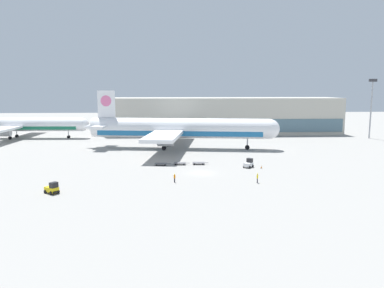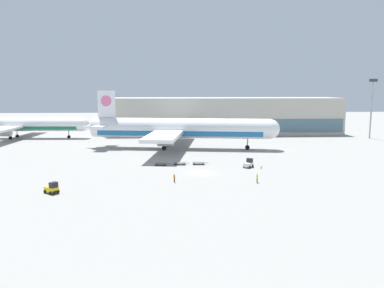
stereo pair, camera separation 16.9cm
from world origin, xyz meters
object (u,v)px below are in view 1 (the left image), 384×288
object	(u,v)px
light_mast	(371,104)
baggage_dolly_lead	(161,164)
airplane_main	(177,129)
baggage_tug_foreground	(249,164)
baggage_dolly_second	(180,163)
traffic_cone_near	(261,167)
ground_crew_near	(257,177)
airplane_distant	(20,125)
baggage_dolly_third	(199,163)
baggage_tug_mid	(52,188)
ground_crew_far	(175,177)

from	to	relation	value
light_mast	baggage_dolly_lead	size ratio (longest dim) A/B	5.57
airplane_main	light_mast	bearing A→B (deg)	23.99
airplane_main	baggage_tug_foreground	bearing A→B (deg)	-51.96
baggage_dolly_second	traffic_cone_near	world-z (taller)	traffic_cone_near
baggage_dolly_second	ground_crew_near	distance (m)	22.66
airplane_main	baggage_tug_foreground	xyz separation A→B (m)	(15.70, -27.55, -4.96)
ground_crew_near	baggage_dolly_second	bearing A→B (deg)	63.80
airplane_distant	baggage_dolly_third	size ratio (longest dim) A/B	12.65
light_mast	baggage_tug_mid	world-z (taller)	light_mast
baggage_tug_foreground	traffic_cone_near	xyz separation A→B (m)	(2.63, -1.06, -0.54)
baggage_dolly_lead	baggage_dolly_third	xyz separation A→B (m)	(8.76, 0.58, 0.00)
baggage_tug_foreground	baggage_dolly_third	bearing A→B (deg)	108.71
airplane_main	baggage_dolly_second	bearing A→B (deg)	-80.94
baggage_dolly_third	ground_crew_far	distance (m)	17.54
baggage_dolly_second	traffic_cone_near	distance (m)	18.68
baggage_dolly_lead	ground_crew_near	world-z (taller)	ground_crew_near
baggage_dolly_lead	baggage_dolly_third	distance (m)	8.78
baggage_dolly_lead	ground_crew_near	xyz separation A→B (m)	(18.56, -17.13, 0.69)
baggage_tug_mid	traffic_cone_near	size ratio (longest dim) A/B	4.02
airplane_distant	ground_crew_near	size ratio (longest dim) A/B	26.06
airplane_distant	light_mast	bearing A→B (deg)	-0.54
baggage_dolly_third	ground_crew_near	distance (m)	20.25
baggage_dolly_lead	baggage_tug_foreground	bearing A→B (deg)	-4.90
baggage_tug_foreground	baggage_dolly_third	xyz separation A→B (m)	(-11.02, 3.82, -0.49)
airplane_main	baggage_dolly_third	world-z (taller)	airplane_main
ground_crew_far	traffic_cone_near	world-z (taller)	ground_crew_far
baggage_dolly_second	baggage_dolly_third	xyz separation A→B (m)	(4.39, 0.05, 0.00)
airplane_main	ground_crew_far	size ratio (longest dim) A/B	34.38
baggage_tug_foreground	baggage_dolly_lead	xyz separation A→B (m)	(-19.79, 3.24, -0.49)
baggage_tug_mid	baggage_dolly_third	xyz separation A→B (m)	(26.45, 22.92, -0.49)
traffic_cone_near	baggage_dolly_second	bearing A→B (deg)	165.01
airplane_main	airplane_distant	distance (m)	60.71
baggage_dolly_lead	traffic_cone_near	distance (m)	22.83
baggage_tug_mid	baggage_dolly_lead	distance (m)	28.50
baggage_dolly_third	ground_crew_far	size ratio (longest dim) A/B	2.23
baggage_tug_mid	airplane_main	bearing A→B (deg)	103.36
baggage_tug_foreground	ground_crew_far	size ratio (longest dim) A/B	1.66
traffic_cone_near	airplane_main	bearing A→B (deg)	122.66
baggage_dolly_second	baggage_tug_foreground	bearing A→B (deg)	-9.34
airplane_distant	baggage_dolly_lead	world-z (taller)	airplane_distant
light_mast	baggage_dolly_second	bearing A→B (deg)	-147.83
baggage_dolly_second	ground_crew_far	world-z (taller)	ground_crew_far
airplane_distant	baggage_dolly_lead	distance (m)	71.47
airplane_main	baggage_dolly_second	size ratio (longest dim) A/B	15.43
baggage_tug_foreground	baggage_dolly_second	size ratio (longest dim) A/B	0.75
baggage_dolly_lead	baggage_dolly_second	distance (m)	4.40
airplane_main	traffic_cone_near	distance (m)	34.42
airplane_distant	baggage_dolly_second	xyz separation A→B (m)	(55.31, -49.42, -4.38)
light_mast	baggage_tug_foreground	bearing A→B (deg)	-138.54
baggage_tug_foreground	baggage_tug_mid	distance (m)	42.06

